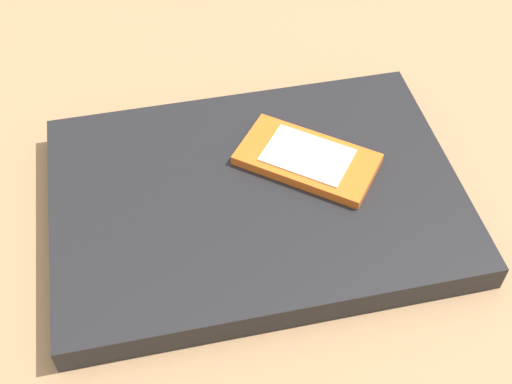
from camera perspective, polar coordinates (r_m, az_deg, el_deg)
name	(u,v)px	position (r cm, az deg, el deg)	size (l,w,h in cm)	color
desk_surface	(288,255)	(55.55, 2.75, -5.37)	(120.00, 80.00, 3.00)	#9E7751
laptop_closed	(256,198)	(55.70, 0.00, -0.52)	(33.09, 23.37, 2.45)	black
cell_phone_on_laptop	(307,159)	(56.53, 4.35, 2.81)	(12.63, 11.45, 0.98)	orange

